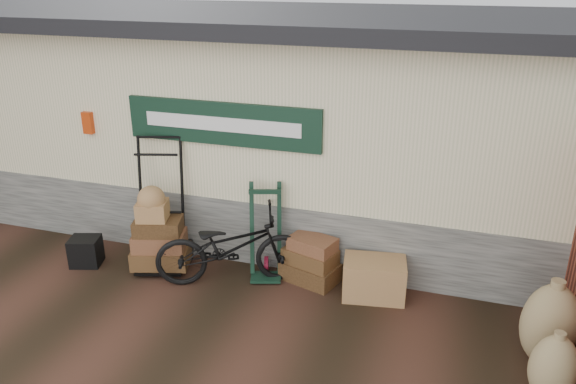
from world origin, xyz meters
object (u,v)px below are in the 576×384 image
object	(u,v)px
wicker_hamper	(374,278)
bicycle	(231,243)
suitcase_stack	(310,258)
green_barrow	(266,232)
black_trunk	(86,251)
porter_trolley	(160,203)

from	to	relation	value
wicker_hamper	bicycle	size ratio (longest dim) A/B	0.39
suitcase_stack	wicker_hamper	xyz separation A→B (m)	(0.85, -0.12, -0.07)
green_barrow	black_trunk	distance (m)	2.52
green_barrow	black_trunk	bearing A→B (deg)	173.38
porter_trolley	black_trunk	distance (m)	1.27
porter_trolley	wicker_hamper	world-z (taller)	porter_trolley
wicker_hamper	bicycle	distance (m)	1.83
wicker_hamper	black_trunk	size ratio (longest dim) A/B	1.92
black_trunk	suitcase_stack	bearing A→B (deg)	9.88
suitcase_stack	bicycle	world-z (taller)	bicycle
bicycle	green_barrow	bearing A→B (deg)	-75.46
porter_trolley	wicker_hamper	distance (m)	2.94
green_barrow	wicker_hamper	distance (m)	1.48
porter_trolley	suitcase_stack	xyz separation A→B (m)	(2.02, 0.16, -0.58)
wicker_hamper	porter_trolley	bearing A→B (deg)	-179.29
suitcase_stack	black_trunk	xyz separation A→B (m)	(-3.02, -0.53, -0.12)
wicker_hamper	black_trunk	bearing A→B (deg)	-174.05
bicycle	porter_trolley	bearing A→B (deg)	56.45
suitcase_stack	bicycle	xyz separation A→B (m)	(-0.94, -0.35, 0.24)
black_trunk	bicycle	bearing A→B (deg)	4.97
green_barrow	bicycle	world-z (taller)	green_barrow
wicker_hamper	black_trunk	world-z (taller)	wicker_hamper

